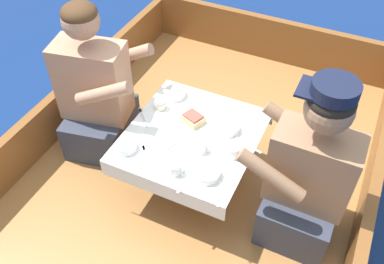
{
  "coord_description": "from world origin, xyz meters",
  "views": [
    {
      "loc": [
        0.71,
        -1.5,
        2.32
      ],
      "look_at": [
        0.0,
        -0.0,
        0.69
      ],
      "focal_mm": 40.0,
      "sensor_mm": 36.0,
      "label": 1
    }
  ],
  "objects_px": {
    "person_port": "(96,95)",
    "person_starboard": "(308,177)",
    "sandwich": "(193,118)",
    "coffee_cup_center": "(200,147)",
    "coffee_cup_port": "(233,152)",
    "coffee_cup_starboard": "(175,168)",
    "tin_can": "(160,104)"
  },
  "relations": [
    {
      "from": "person_port",
      "to": "person_starboard",
      "type": "height_order",
      "value": "person_port"
    },
    {
      "from": "sandwich",
      "to": "coffee_cup_center",
      "type": "relative_size",
      "value": 1.43
    },
    {
      "from": "person_port",
      "to": "coffee_cup_port",
      "type": "relative_size",
      "value": 10.74
    },
    {
      "from": "person_starboard",
      "to": "sandwich",
      "type": "bearing_deg",
      "value": -11.02
    },
    {
      "from": "coffee_cup_port",
      "to": "coffee_cup_center",
      "type": "distance_m",
      "value": 0.17
    },
    {
      "from": "coffee_cup_port",
      "to": "coffee_cup_center",
      "type": "relative_size",
      "value": 0.91
    },
    {
      "from": "coffee_cup_port",
      "to": "coffee_cup_starboard",
      "type": "height_order",
      "value": "coffee_cup_port"
    },
    {
      "from": "sandwich",
      "to": "coffee_cup_center",
      "type": "distance_m",
      "value": 0.22
    },
    {
      "from": "tin_can",
      "to": "coffee_cup_center",
      "type": "bearing_deg",
      "value": -30.93
    },
    {
      "from": "tin_can",
      "to": "coffee_cup_port",
      "type": "bearing_deg",
      "value": -18.5
    },
    {
      "from": "person_starboard",
      "to": "sandwich",
      "type": "distance_m",
      "value": 0.7
    },
    {
      "from": "coffee_cup_center",
      "to": "tin_can",
      "type": "relative_size",
      "value": 1.5
    },
    {
      "from": "person_port",
      "to": "coffee_cup_port",
      "type": "bearing_deg",
      "value": -17.26
    },
    {
      "from": "coffee_cup_starboard",
      "to": "person_port",
      "type": "bearing_deg",
      "value": 154.96
    },
    {
      "from": "tin_can",
      "to": "person_starboard",
      "type": "bearing_deg",
      "value": -10.61
    },
    {
      "from": "person_port",
      "to": "sandwich",
      "type": "relative_size",
      "value": 6.86
    },
    {
      "from": "tin_can",
      "to": "coffee_cup_starboard",
      "type": "bearing_deg",
      "value": -53.3
    },
    {
      "from": "person_starboard",
      "to": "sandwich",
      "type": "xyz_separation_m",
      "value": [
        -0.68,
        0.14,
        0.0
      ]
    },
    {
      "from": "coffee_cup_port",
      "to": "person_port",
      "type": "bearing_deg",
      "value": 174.07
    },
    {
      "from": "person_starboard",
      "to": "coffee_cup_center",
      "type": "bearing_deg",
      "value": 4.39
    },
    {
      "from": "person_port",
      "to": "sandwich",
      "type": "xyz_separation_m",
      "value": [
        0.61,
        0.05,
        0.01
      ]
    },
    {
      "from": "person_port",
      "to": "person_starboard",
      "type": "bearing_deg",
      "value": -15.34
    },
    {
      "from": "coffee_cup_port",
      "to": "tin_can",
      "type": "distance_m",
      "value": 0.55
    },
    {
      "from": "person_starboard",
      "to": "coffee_cup_starboard",
      "type": "distance_m",
      "value": 0.65
    },
    {
      "from": "person_starboard",
      "to": "coffee_cup_port",
      "type": "height_order",
      "value": "person_starboard"
    },
    {
      "from": "coffee_cup_center",
      "to": "tin_can",
      "type": "height_order",
      "value": "same"
    },
    {
      "from": "coffee_cup_port",
      "to": "coffee_cup_center",
      "type": "xyz_separation_m",
      "value": [
        -0.17,
        -0.04,
        -0.01
      ]
    },
    {
      "from": "coffee_cup_starboard",
      "to": "sandwich",
      "type": "bearing_deg",
      "value": 101.55
    },
    {
      "from": "sandwich",
      "to": "coffee_cup_port",
      "type": "distance_m",
      "value": 0.33
    },
    {
      "from": "sandwich",
      "to": "coffee_cup_center",
      "type": "bearing_deg",
      "value": -54.64
    },
    {
      "from": "coffee_cup_port",
      "to": "person_starboard",
      "type": "bearing_deg",
      "value": 0.5
    },
    {
      "from": "tin_can",
      "to": "sandwich",
      "type": "bearing_deg",
      "value": -8.15
    }
  ]
}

